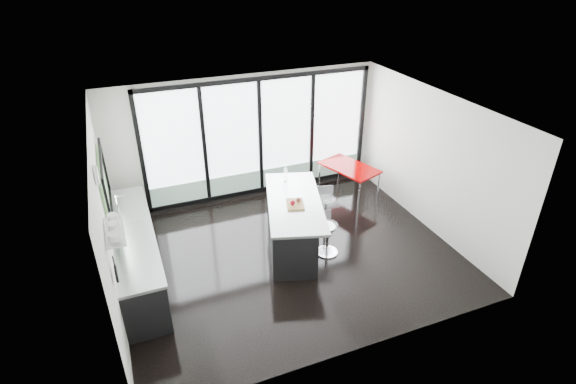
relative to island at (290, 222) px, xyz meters
name	(u,v)px	position (x,y,z in m)	size (l,w,h in m)	color
floor	(289,253)	(-0.15, -0.31, -0.48)	(6.00, 5.00, 0.00)	black
ceiling	(289,111)	(-0.15, -0.31, 2.32)	(6.00, 5.00, 0.00)	white
wall_back	(259,142)	(0.12, 2.16, 0.79)	(6.00, 0.09, 2.80)	beige
wall_front	(362,274)	(-0.15, -2.81, 0.92)	(6.00, 0.00, 2.80)	beige
wall_left	(106,205)	(-3.12, -0.03, 1.08)	(0.26, 5.00, 2.80)	beige
wall_right	(431,161)	(2.85, -0.31, 0.92)	(0.00, 5.00, 2.80)	beige
counter_cabinets	(136,253)	(-2.82, 0.09, -0.02)	(0.69, 3.24, 1.36)	black
island	(290,222)	(0.00, 0.00, 0.00)	(1.62, 2.52, 1.24)	black
bar_stool_near	(327,238)	(0.53, -0.55, -0.16)	(0.41, 0.41, 0.65)	silver
bar_stool_far	(326,213)	(0.88, 0.25, -0.14)	(0.43, 0.43, 0.69)	silver
red_table	(348,180)	(1.99, 1.32, -0.13)	(0.76, 1.33, 0.71)	#8E0000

